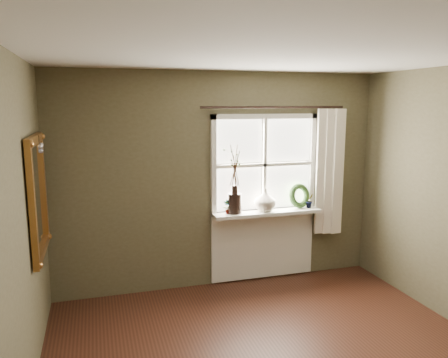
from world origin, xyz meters
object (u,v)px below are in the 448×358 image
cream_vase (265,200)px  wreath (299,198)px  gilt_mirror (38,196)px  dark_jug (235,203)px

cream_vase → wreath: 0.48m
gilt_mirror → cream_vase: bearing=14.7°
dark_jug → cream_vase: size_ratio=0.88×
cream_vase → wreath: size_ratio=0.87×
cream_vase → gilt_mirror: bearing=-165.3°
dark_jug → wreath: 0.87m
cream_vase → gilt_mirror: (-2.49, -0.65, 0.34)m
cream_vase → wreath: bearing=4.8°
wreath → gilt_mirror: bearing=177.7°
dark_jug → gilt_mirror: bearing=-162.7°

